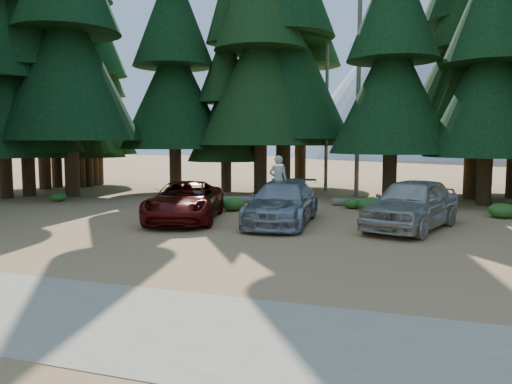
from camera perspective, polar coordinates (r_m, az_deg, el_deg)
ground at (r=14.37m, az=0.95°, el=-6.11°), size 160.00×160.00×0.00m
gravel_strip at (r=8.63m, az=-12.57°, el=-14.44°), size 26.00×3.50×0.01m
forest_belt_north at (r=28.88m, az=9.93°, el=-0.16°), size 36.00×7.00×22.00m
snag_front at (r=28.29m, az=11.63°, el=11.87°), size 0.24×0.24×12.00m
snag_back at (r=29.98m, az=8.09°, el=9.66°), size 0.20×0.20×10.00m
mountain_peak at (r=102.34m, az=14.82°, el=11.11°), size 48.00×50.00×28.00m
red_pickup at (r=18.82m, az=-8.13°, el=-1.06°), size 3.79×5.75×1.47m
silver_minivan_center at (r=17.98m, az=3.02°, el=-1.24°), size 2.51×5.38×1.52m
silver_minivan_right at (r=17.67m, az=17.39°, el=-1.27°), size 3.54×5.49×1.74m
frisbee_player at (r=18.68m, az=2.56°, el=1.33°), size 0.75×0.56×1.89m
log_left at (r=24.27m, az=-2.09°, el=-0.85°), size 4.00×1.79×0.30m
log_mid at (r=23.36m, az=13.77°, el=-1.30°), size 2.92×2.24×0.28m
log_right at (r=23.24m, az=15.34°, el=-1.29°), size 5.38×0.49×0.34m
shrub_far_left at (r=24.28m, az=-7.19°, el=-0.72°), size 0.80×0.80×0.44m
shrub_left at (r=24.33m, az=4.03°, el=-0.60°), size 0.91×0.91×0.50m
shrub_center_left at (r=21.41m, az=-2.65°, el=-1.40°), size 1.02×1.02×0.56m
shrub_center_right at (r=22.48m, az=10.96°, el=-1.31°), size 0.79×0.79×0.44m
shrub_right at (r=21.65m, az=12.99°, el=-1.38°), size 1.12×1.12×0.62m
shrub_far_right at (r=21.63m, az=26.30°, el=-1.91°), size 1.04×1.04×0.57m
shrub_edge_west at (r=26.49m, az=-21.65°, el=-0.53°), size 0.81×0.81×0.45m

